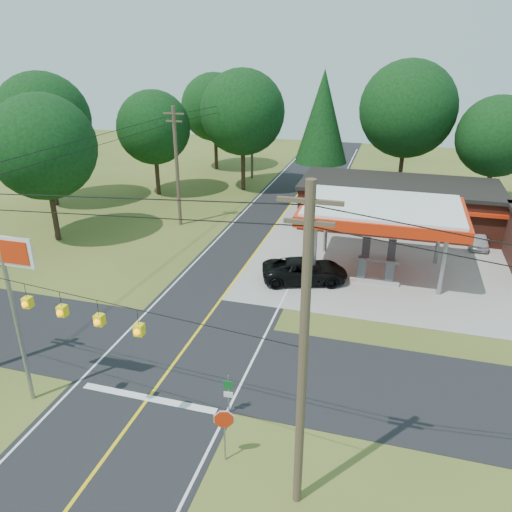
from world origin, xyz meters
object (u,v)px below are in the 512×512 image
(big_stop_sign, at_px, (6,278))
(octagonal_stop_sign, at_px, (224,424))
(suv_car, at_px, (305,271))
(sedan_car, at_px, (478,239))
(gas_canopy, at_px, (382,213))

(big_stop_sign, distance_m, octagonal_stop_sign, 10.46)
(suv_car, bearing_deg, sedan_car, -68.07)
(suv_car, relative_size, sedan_car, 1.55)
(sedan_car, xyz_separation_m, octagonal_stop_sign, (-11.79, -25.81, 1.16))
(gas_canopy, distance_m, octagonal_stop_sign, 19.70)
(octagonal_stop_sign, bearing_deg, suv_car, 90.00)
(octagonal_stop_sign, bearing_deg, sedan_car, 65.45)
(gas_canopy, xyz_separation_m, big_stop_sign, (-14.00, -18.01, 1.77))
(gas_canopy, relative_size, sedan_car, 2.91)
(big_stop_sign, bearing_deg, sedan_car, 49.36)
(suv_car, xyz_separation_m, sedan_car, (11.79, 9.79, -0.16))
(gas_canopy, distance_m, suv_car, 6.43)
(suv_car, height_order, octagonal_stop_sign, octagonal_stop_sign)
(octagonal_stop_sign, bearing_deg, big_stop_sign, 173.97)
(gas_canopy, relative_size, octagonal_stop_sign, 4.44)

